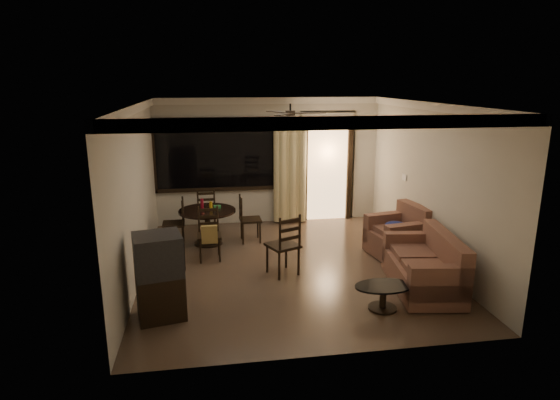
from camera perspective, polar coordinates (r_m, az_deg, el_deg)
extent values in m
plane|color=#7F6651|center=(8.26, 1.16, -8.11)|extent=(5.50, 5.50, 0.00)
plane|color=beige|center=(10.50, -1.41, 4.75)|extent=(5.00, 0.00, 5.00)
plane|color=beige|center=(5.25, 6.48, -5.34)|extent=(5.00, 0.00, 5.00)
plane|color=beige|center=(7.80, -17.17, 0.69)|extent=(0.00, 5.50, 5.50)
plane|color=beige|center=(8.62, 17.82, 1.90)|extent=(0.00, 5.50, 5.50)
plane|color=white|center=(7.64, 1.27, 11.67)|extent=(5.50, 5.50, 0.00)
cube|color=black|center=(10.36, -7.47, 5.48)|extent=(2.70, 0.04, 1.45)
cylinder|color=black|center=(10.18, -7.03, 9.90)|extent=(3.20, 0.03, 0.03)
cube|color=#FFC684|center=(10.78, 5.78, 3.04)|extent=(0.91, 0.03, 2.08)
cube|color=white|center=(9.56, 14.92, 2.69)|extent=(0.02, 0.18, 0.12)
cylinder|color=black|center=(7.64, 1.27, 11.22)|extent=(0.03, 0.03, 0.12)
cylinder|color=black|center=(7.65, 1.27, 10.55)|extent=(0.16, 0.16, 0.08)
cylinder|color=black|center=(9.27, -8.87, -1.31)|extent=(1.11, 1.11, 0.04)
cylinder|color=black|center=(9.37, -8.79, -3.28)|extent=(0.11, 0.11, 0.65)
cylinder|color=black|center=(9.47, -8.71, -5.18)|extent=(0.56, 0.56, 0.03)
cylinder|color=maroon|center=(9.28, -9.48, -0.49)|extent=(0.06, 0.06, 0.22)
cylinder|color=#BA9013|center=(9.20, -8.42, -0.71)|extent=(0.06, 0.06, 0.18)
cube|color=#267E3F|center=(9.37, -7.65, -0.81)|extent=(0.14, 0.10, 0.05)
cube|color=black|center=(9.34, -12.85, -2.85)|extent=(0.43, 0.43, 0.04)
cube|color=black|center=(9.39, -3.62, -2.41)|extent=(0.43, 0.43, 0.04)
cube|color=black|center=(8.52, -8.63, -4.32)|extent=(0.43, 0.43, 0.04)
cube|color=#AEA04A|center=(8.27, -8.60, -4.17)|extent=(0.28, 0.09, 0.32)
cube|color=black|center=(10.10, -8.96, -1.34)|extent=(0.43, 0.43, 0.04)
cube|color=black|center=(6.72, -14.34, -11.20)|extent=(0.72, 0.67, 0.63)
cube|color=black|center=(6.49, -14.66, -6.47)|extent=(0.72, 0.67, 0.56)
cube|color=black|center=(6.53, -11.92, -6.19)|extent=(0.11, 0.44, 0.38)
cube|color=#4C2523|center=(7.67, 16.93, -8.81)|extent=(1.08, 1.74, 0.41)
cube|color=#4C2523|center=(7.65, 19.50, -6.34)|extent=(0.42, 1.65, 0.67)
cube|color=#4C2523|center=(6.96, 18.87, -9.57)|extent=(0.89, 0.30, 0.51)
cube|color=#4C2523|center=(8.24, 15.50, -5.53)|extent=(0.89, 0.30, 0.51)
cube|color=#4C2523|center=(7.56, 16.68, -7.18)|extent=(0.80, 1.50, 0.12)
cube|color=#4C2523|center=(8.93, 14.04, -5.15)|extent=(1.06, 1.06, 0.43)
cube|color=#4C2523|center=(9.01, 16.06, -2.72)|extent=(0.37, 0.94, 0.70)
cube|color=#4C2523|center=(8.58, 15.42, -4.53)|extent=(0.94, 0.35, 0.54)
cube|color=#4C2523|center=(9.16, 12.90, -3.17)|extent=(0.94, 0.35, 0.54)
cube|color=#4C2523|center=(8.83, 13.84, -3.67)|extent=(0.76, 0.81, 0.13)
ellipsoid|color=navy|center=(8.79, 13.88, -2.96)|extent=(0.39, 0.32, 0.11)
ellipsoid|color=black|center=(6.85, 12.52, -10.21)|extent=(0.83, 0.50, 0.03)
cylinder|color=black|center=(6.93, 12.44, -11.53)|extent=(0.09, 0.09, 0.33)
cylinder|color=black|center=(7.00, 12.37, -12.72)|extent=(0.41, 0.41, 0.03)
cube|color=black|center=(7.80, 0.35, -5.55)|extent=(0.62, 0.62, 0.04)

